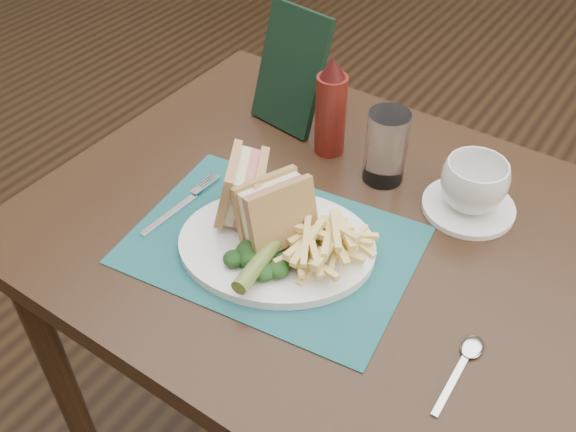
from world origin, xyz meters
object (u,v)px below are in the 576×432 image
at_px(drinking_glass, 386,147).
at_px(placemat, 272,245).
at_px(sandwich_half_a, 228,186).
at_px(coffee_cup, 474,185).
at_px(plate, 277,245).
at_px(saucer, 468,207).
at_px(sandwich_half_b, 268,203).
at_px(table_main, 313,356).
at_px(ketchup_bottle, 331,106).
at_px(check_presenter, 291,70).

bearing_deg(drinking_glass, placemat, -103.92).
height_order(sandwich_half_a, coffee_cup, sandwich_half_a).
relative_size(placemat, coffee_cup, 4.02).
xyz_separation_m(placemat, plate, (0.01, -0.00, 0.01)).
height_order(plate, coffee_cup, coffee_cup).
bearing_deg(saucer, sandwich_half_b, -133.96).
bearing_deg(plate, placemat, 137.54).
xyz_separation_m(table_main, placemat, (-0.03, -0.09, 0.38)).
bearing_deg(sandwich_half_b, drinking_glass, 96.03).
distance_m(coffee_cup, drinking_glass, 0.15).
bearing_deg(placemat, table_main, 74.84).
relative_size(sandwich_half_a, sandwich_half_b, 0.98).
xyz_separation_m(table_main, saucer, (0.19, 0.15, 0.38)).
bearing_deg(drinking_glass, ketchup_bottle, 172.22).
bearing_deg(coffee_cup, ketchup_bottle, 177.89).
height_order(sandwich_half_b, coffee_cup, sandwich_half_b).
bearing_deg(table_main, ketchup_bottle, 117.09).
relative_size(drinking_glass, check_presenter, 0.58).
xyz_separation_m(placemat, ketchup_bottle, (-0.06, 0.26, 0.09)).
bearing_deg(drinking_glass, sandwich_half_a, -122.49).
relative_size(placemat, check_presenter, 1.90).
xyz_separation_m(saucer, coffee_cup, (0.00, 0.00, 0.05)).
relative_size(table_main, placemat, 2.12).
bearing_deg(check_presenter, sandwich_half_b, -53.99).
height_order(plate, sandwich_half_a, sandwich_half_a).
bearing_deg(sandwich_half_b, check_presenter, 142.33).
bearing_deg(drinking_glass, coffee_cup, 2.29).
relative_size(placemat, drinking_glass, 3.26).
relative_size(placemat, saucer, 2.83).
height_order(table_main, saucer, saucer).
relative_size(table_main, check_presenter, 4.04).
bearing_deg(drinking_glass, sandwich_half_b, -107.86).
distance_m(placemat, plate, 0.01).
distance_m(sandwich_half_b, ketchup_bottle, 0.25).
xyz_separation_m(table_main, coffee_cup, (0.19, 0.15, 0.43)).
distance_m(plate, saucer, 0.32).
bearing_deg(check_presenter, table_main, -38.90).
xyz_separation_m(sandwich_half_b, ketchup_bottle, (-0.04, 0.25, 0.02)).
bearing_deg(coffee_cup, saucer, 0.00).
bearing_deg(coffee_cup, table_main, -140.68).
distance_m(sandwich_half_a, saucer, 0.39).
bearing_deg(drinking_glass, saucer, 2.29).
height_order(table_main, sandwich_half_a, sandwich_half_a).
distance_m(drinking_glass, check_presenter, 0.24).
distance_m(saucer, ketchup_bottle, 0.29).
height_order(placemat, ketchup_bottle, ketchup_bottle).
xyz_separation_m(sandwich_half_a, coffee_cup, (0.30, 0.24, -0.02)).
bearing_deg(ketchup_bottle, sandwich_half_a, -96.75).
relative_size(plate, saucer, 2.00).
distance_m(sandwich_half_a, drinking_glass, 0.28).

